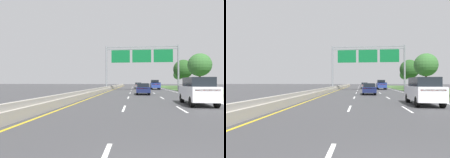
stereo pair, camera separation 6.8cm
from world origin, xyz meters
The scene contains 12 objects.
ground_plane centered at (0.00, 35.00, 0.00)m, with size 220.00×220.00×0.00m, color #3D3D3F.
lane_striping centered at (0.00, 34.54, 0.00)m, with size 11.96×106.00×0.01m.
grass_verge_right centered at (13.95, 35.00, 0.01)m, with size 14.00×110.00×0.02m, color #3D602D.
median_barrier_concrete centered at (-6.60, 35.00, 0.35)m, with size 0.60×110.00×0.85m.
overhead_sign_gantry centered at (0.30, 38.15, 6.60)m, with size 15.06×0.42×9.26m.
pickup_truck_blue centered at (3.56, 43.87, 1.07)m, with size 2.08×5.43×2.20m.
car_navy_centre_lane_sedan centered at (-0.01, 25.09, 0.82)m, with size 1.86×4.41×1.57m.
car_grey_centre_lane_sedan centered at (-0.23, 50.25, 0.82)m, with size 1.89×4.43×1.57m.
car_white_right_lane_suv centered at (3.65, 13.12, 1.10)m, with size 2.02×4.75×2.11m.
roadside_tree_mid centered at (10.25, 33.48, 4.74)m, with size 4.05×4.05×6.78m.
roadside_tree_far centered at (11.25, 49.52, 4.99)m, with size 4.90×4.90×7.45m.
roadside_tree_distant centered at (13.56, 65.94, 4.11)m, with size 3.25×3.25×5.76m.
Camera 2 is at (-1.08, -2.57, 1.78)m, focal length 31.46 mm.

